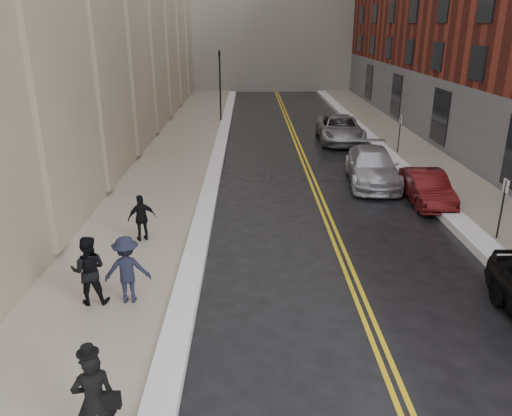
{
  "coord_description": "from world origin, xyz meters",
  "views": [
    {
      "loc": [
        -0.47,
        -7.39,
        6.97
      ],
      "look_at": [
        -0.28,
        7.11,
        1.6
      ],
      "focal_mm": 35.0,
      "sensor_mm": 36.0,
      "label": 1
    }
  ],
  "objects_px": {
    "car_silver_far": "(340,129)",
    "pedestrian_a": "(89,270)",
    "car_maroon": "(427,188)",
    "pedestrian_c": "(142,218)",
    "car_silver_near": "(372,166)",
    "pedestrian_b": "(127,269)",
    "pedestrian_main": "(94,400)"
  },
  "relations": [
    {
      "from": "car_silver_far",
      "to": "pedestrian_a",
      "type": "relative_size",
      "value": 3.1
    },
    {
      "from": "car_maroon",
      "to": "pedestrian_c",
      "type": "xyz_separation_m",
      "value": [
        -10.84,
        -3.96,
        0.28
      ]
    },
    {
      "from": "car_maroon",
      "to": "car_silver_near",
      "type": "height_order",
      "value": "car_silver_near"
    },
    {
      "from": "pedestrian_b",
      "to": "pedestrian_main",
      "type": "bearing_deg",
      "value": 90.27
    },
    {
      "from": "pedestrian_main",
      "to": "pedestrian_a",
      "type": "height_order",
      "value": "pedestrian_main"
    },
    {
      "from": "pedestrian_a",
      "to": "pedestrian_b",
      "type": "distance_m",
      "value": 0.96
    },
    {
      "from": "pedestrian_b",
      "to": "pedestrian_c",
      "type": "relative_size",
      "value": 1.14
    },
    {
      "from": "pedestrian_main",
      "to": "pedestrian_a",
      "type": "relative_size",
      "value": 1.02
    },
    {
      "from": "car_silver_near",
      "to": "pedestrian_main",
      "type": "bearing_deg",
      "value": -112.45
    },
    {
      "from": "pedestrian_a",
      "to": "pedestrian_b",
      "type": "relative_size",
      "value": 1.02
    },
    {
      "from": "car_silver_near",
      "to": "pedestrian_c",
      "type": "distance_m",
      "value": 11.47
    },
    {
      "from": "car_silver_far",
      "to": "pedestrian_c",
      "type": "bearing_deg",
      "value": -118.48
    },
    {
      "from": "car_silver_far",
      "to": "pedestrian_b",
      "type": "xyz_separation_m",
      "value": [
        -8.82,
        -19.4,
        0.26
      ]
    },
    {
      "from": "car_maroon",
      "to": "pedestrian_c",
      "type": "distance_m",
      "value": 11.55
    },
    {
      "from": "car_maroon",
      "to": "pedestrian_a",
      "type": "relative_size",
      "value": 2.18
    },
    {
      "from": "car_silver_near",
      "to": "pedestrian_main",
      "type": "distance_m",
      "value": 17.57
    },
    {
      "from": "car_silver_near",
      "to": "car_silver_far",
      "type": "relative_size",
      "value": 0.94
    },
    {
      "from": "car_maroon",
      "to": "car_silver_near",
      "type": "xyz_separation_m",
      "value": [
        -1.6,
        2.84,
        0.12
      ]
    },
    {
      "from": "car_maroon",
      "to": "car_silver_far",
      "type": "height_order",
      "value": "car_silver_far"
    },
    {
      "from": "car_silver_near",
      "to": "pedestrian_b",
      "type": "bearing_deg",
      "value": -123.83
    },
    {
      "from": "car_silver_far",
      "to": "pedestrian_main",
      "type": "height_order",
      "value": "pedestrian_main"
    },
    {
      "from": "pedestrian_b",
      "to": "pedestrian_c",
      "type": "distance_m",
      "value": 3.94
    },
    {
      "from": "pedestrian_c",
      "to": "car_maroon",
      "type": "bearing_deg",
      "value": 175.23
    },
    {
      "from": "car_maroon",
      "to": "pedestrian_main",
      "type": "distance_m",
      "value": 16.06
    },
    {
      "from": "pedestrian_main",
      "to": "pedestrian_a",
      "type": "distance_m",
      "value": 4.96
    },
    {
      "from": "pedestrian_main",
      "to": "pedestrian_c",
      "type": "xyz_separation_m",
      "value": [
        -0.97,
        8.7,
        -0.15
      ]
    },
    {
      "from": "pedestrian_a",
      "to": "pedestrian_c",
      "type": "distance_m",
      "value": 4.02
    },
    {
      "from": "pedestrian_b",
      "to": "pedestrian_c",
      "type": "bearing_deg",
      "value": -90.18
    },
    {
      "from": "pedestrian_main",
      "to": "pedestrian_b",
      "type": "xyz_separation_m",
      "value": [
        -0.55,
        4.78,
        -0.04
      ]
    },
    {
      "from": "car_silver_far",
      "to": "car_silver_near",
      "type": "bearing_deg",
      "value": -87.63
    },
    {
      "from": "pedestrian_a",
      "to": "pedestrian_c",
      "type": "relative_size",
      "value": 1.16
    },
    {
      "from": "car_silver_near",
      "to": "pedestrian_a",
      "type": "distance_m",
      "value": 14.56
    }
  ]
}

